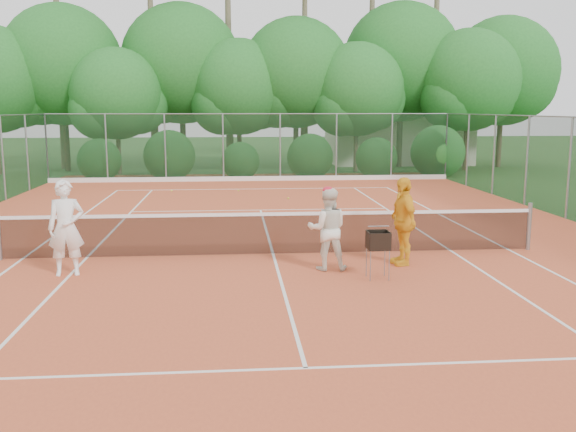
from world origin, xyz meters
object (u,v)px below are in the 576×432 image
(player_white, at_px, (66,228))
(ball_hopper, at_px, (378,241))
(player_center_grp, at_px, (328,229))
(player_yellow, at_px, (403,221))

(player_white, relative_size, ball_hopper, 2.03)
(player_white, bearing_deg, ball_hopper, -16.79)
(player_center_grp, relative_size, ball_hopper, 1.84)
(player_center_grp, distance_m, ball_hopper, 1.18)
(player_center_grp, bearing_deg, player_white, 179.74)
(player_white, xyz_separation_m, player_center_grp, (5.16, -0.02, -0.10))
(player_white, distance_m, player_center_grp, 5.16)
(player_center_grp, distance_m, player_yellow, 1.66)
(player_white, height_order, player_center_grp, player_white)
(player_yellow, distance_m, ball_hopper, 1.35)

